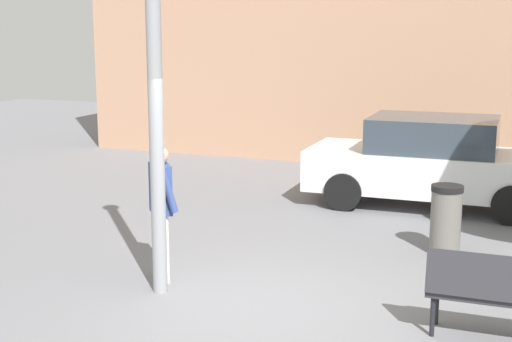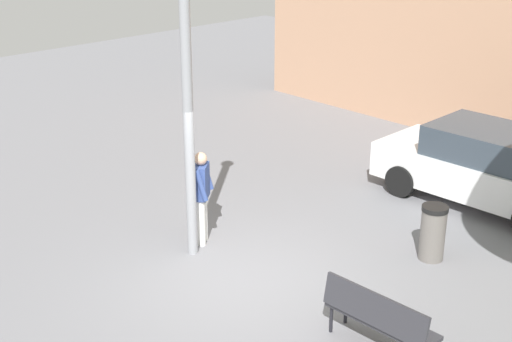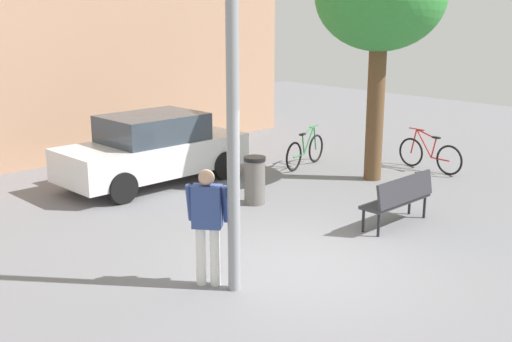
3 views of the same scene
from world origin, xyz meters
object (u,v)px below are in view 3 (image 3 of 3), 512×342
at_px(lamppost, 233,108).
at_px(park_bench, 400,197).
at_px(bicycle_red, 429,155).
at_px(parked_car_white, 153,149).
at_px(person_by_lamppost, 207,219).
at_px(trash_bin, 255,180).
at_px(bicycle_green, 305,151).

xyz_separation_m(lamppost, park_bench, (3.88, -0.00, -1.98)).
xyz_separation_m(bicycle_red, parked_car_white, (-5.49, 3.53, 0.39)).
relative_size(person_by_lamppost, park_bench, 1.04).
xyz_separation_m(bicycle_red, trash_bin, (-4.90, 0.87, 0.10)).
height_order(parked_car_white, trash_bin, parked_car_white).
distance_m(person_by_lamppost, bicycle_red, 8.14).
distance_m(lamppost, parked_car_white, 6.12).
height_order(park_bench, parked_car_white, parked_car_white).
relative_size(lamppost, parked_car_white, 1.09).
bearing_deg(trash_bin, bicycle_green, 25.25).
bearing_deg(park_bench, person_by_lamppost, 174.81).
bearing_deg(lamppost, bicycle_green, 35.05).
xyz_separation_m(bicycle_green, trash_bin, (-3.01, -1.42, 0.10)).
height_order(lamppost, park_bench, lamppost).
height_order(lamppost, trash_bin, lamppost).
bearing_deg(lamppost, parked_car_white, 66.71).
height_order(lamppost, bicycle_red, lamppost).
bearing_deg(person_by_lamppost, lamppost, -65.30).
height_order(person_by_lamppost, parked_car_white, person_by_lamppost).
distance_m(person_by_lamppost, parked_car_white, 5.61).
bearing_deg(trash_bin, lamppost, -136.78).
relative_size(bicycle_green, trash_bin, 1.85).
height_order(person_by_lamppost, park_bench, person_by_lamppost).
bearing_deg(parked_car_white, trash_bin, -77.43).
bearing_deg(park_bench, bicycle_green, 63.84).
bearing_deg(lamppost, trash_bin, 43.22).
xyz_separation_m(person_by_lamppost, bicycle_red, (7.98, 1.50, -0.58)).
bearing_deg(person_by_lamppost, bicycle_green, 31.90).
xyz_separation_m(person_by_lamppost, parked_car_white, (2.49, 5.02, -0.19)).
xyz_separation_m(lamppost, person_by_lamppost, (-0.17, 0.36, -1.56)).
bearing_deg(parked_car_white, lamppost, -113.29).
bearing_deg(lamppost, person_by_lamppost, 114.70).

